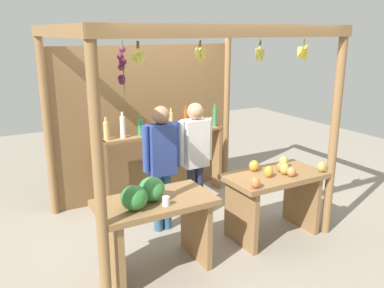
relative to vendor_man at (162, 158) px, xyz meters
name	(u,v)px	position (x,y,z in m)	size (l,w,h in m)	color
ground_plane	(184,222)	(0.32, 0.04, -0.93)	(12.00, 12.00, 0.00)	gray
market_stall	(165,106)	(0.31, 0.53, 0.52)	(2.89, 2.31, 2.45)	olive
fruit_counter_left	(153,215)	(-0.48, -0.80, -0.29)	(1.17, 0.64, 1.03)	olive
fruit_counter_right	(274,190)	(1.08, -0.79, -0.35)	(1.17, 0.64, 0.93)	olive
bottle_shelf_unit	(164,146)	(0.45, 0.87, -0.12)	(1.85, 0.22, 1.35)	olive
vendor_man	(162,158)	(0.00, 0.00, 0.00)	(0.48, 0.21, 1.56)	#2F5A7C
vendor_woman	(195,151)	(0.51, 0.08, -0.01)	(0.48, 0.21, 1.54)	#2C2F49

